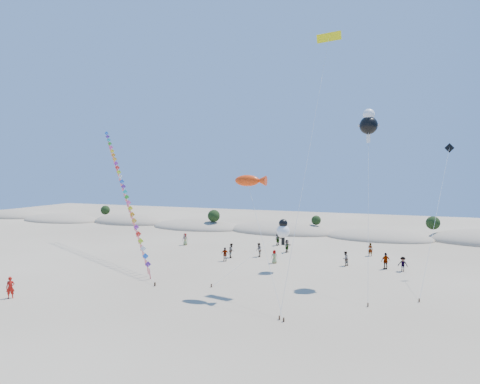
# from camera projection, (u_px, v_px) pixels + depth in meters

# --- Properties ---
(ground) EXTENTS (160.00, 160.00, 0.00)m
(ground) POSITION_uv_depth(u_px,v_px,m) (116.00, 327.00, 27.27)
(ground) COLOR gray
(ground) RESTS_ON ground
(dune_ridge) EXTENTS (145.30, 11.49, 5.57)m
(dune_ridge) POSITION_uv_depth(u_px,v_px,m) (287.00, 231.00, 69.18)
(dune_ridge) COLOR gray
(dune_ridge) RESTS_ON ground
(kite_train) EXTENTS (21.62, 20.19, 17.42)m
(kite_train) POSITION_uv_depth(u_px,v_px,m) (123.00, 185.00, 50.50)
(kite_train) COLOR #3F2D1E
(kite_train) RESTS_ON ground
(fish_kite) EXTENTS (5.83, 6.08, 10.30)m
(fish_kite) POSITION_uv_depth(u_px,v_px,m) (251.00, 181.00, 34.42)
(fish_kite) COLOR #3F2D1E
(fish_kite) RESTS_ON ground
(cartoon_kite_low) EXTENTS (5.40, 8.91, 5.54)m
(cartoon_kite_low) POSITION_uv_depth(u_px,v_px,m) (283.00, 230.00, 42.39)
(cartoon_kite_low) COLOR #3F2D1E
(cartoon_kite_low) RESTS_ON ground
(cartoon_kite_high) EXTENTS (2.00, 9.11, 16.58)m
(cartoon_kite_high) POSITION_uv_depth(u_px,v_px,m) (369.00, 123.00, 38.43)
(cartoon_kite_high) COLOR #3F2D1E
(cartoon_kite_high) RESTS_ON ground
(parafoil_kite) EXTENTS (2.80, 12.86, 23.87)m
(parafoil_kite) POSITION_uv_depth(u_px,v_px,m) (328.00, 41.00, 38.18)
(parafoil_kite) COLOR #3F2D1E
(parafoil_kite) RESTS_ON ground
(dark_kite) EXTENTS (3.87, 11.62, 13.50)m
(dark_kite) POSITION_uv_depth(u_px,v_px,m) (442.00, 185.00, 38.80)
(dark_kite) COLOR #3F2D1E
(dark_kite) RESTS_ON ground
(flyer_foreground) EXTENTS (0.79, 0.74, 1.81)m
(flyer_foreground) POSITION_uv_depth(u_px,v_px,m) (10.00, 288.00, 33.42)
(flyer_foreground) COLOR #AD140D
(flyer_foreground) RESTS_ON ground
(beachgoers) EXTENTS (29.63, 12.95, 1.78)m
(beachgoers) POSITION_uv_depth(u_px,v_px,m) (288.00, 250.00, 49.56)
(beachgoers) COLOR slate
(beachgoers) RESTS_ON ground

